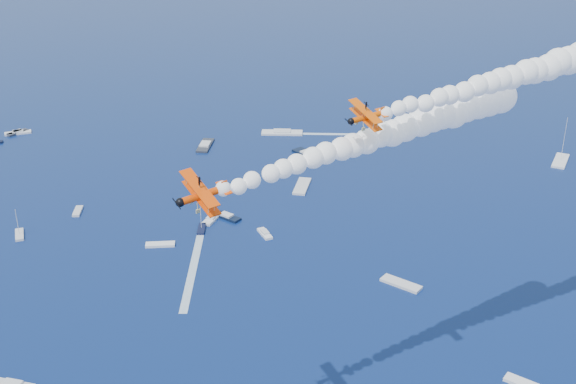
{
  "coord_description": "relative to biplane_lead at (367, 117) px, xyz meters",
  "views": [
    {
      "loc": [
        4.76,
        -86.91,
        98.99
      ],
      "look_at": [
        6.63,
        14.17,
        51.59
      ],
      "focal_mm": 46.9,
      "sensor_mm": 36.0,
      "label": 1
    }
  ],
  "objects": [
    {
      "name": "biplane_trail",
      "position": [
        -24.04,
        -11.6,
        -7.28
      ],
      "size": [
        11.95,
        12.94,
        8.14
      ],
      "primitive_type": null,
      "rotation": [
        -0.26,
        0.07,
        3.69
      ],
      "color": "#FF4605"
    },
    {
      "name": "spectator_boats",
      "position": [
        -31.45,
        97.84,
        -60.88
      ],
      "size": [
        208.72,
        153.59,
        0.7
      ],
      "color": "white",
      "rests_on": "ground"
    },
    {
      "name": "smoke_trail_lead",
      "position": [
        26.89,
        13.97,
        2.31
      ],
      "size": [
        62.75,
        52.83,
        10.67
      ],
      "primitive_type": null,
      "rotation": [
        0.0,
        0.0,
        3.62
      ],
      "color": "white"
    },
    {
      "name": "biplane_lead",
      "position": [
        0.0,
        0.0,
        0.0
      ],
      "size": [
        9.38,
        10.32,
        6.44
      ],
      "primitive_type": null,
      "rotation": [
        -0.24,
        0.07,
        3.62
      ],
      "color": "#FF5905"
    },
    {
      "name": "smoke_trail_trail",
      "position": [
        1.88,
        4.1,
        -4.97
      ],
      "size": [
        62.9,
        56.7,
        10.67
      ],
      "primitive_type": null,
      "rotation": [
        0.0,
        0.0,
        3.69
      ],
      "color": "white"
    },
    {
      "name": "boat_wakes",
      "position": [
        11.43,
        69.86,
        -61.2
      ],
      "size": [
        106.36,
        170.3,
        0.04
      ],
      "color": "white",
      "rests_on": "ground"
    }
  ]
}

